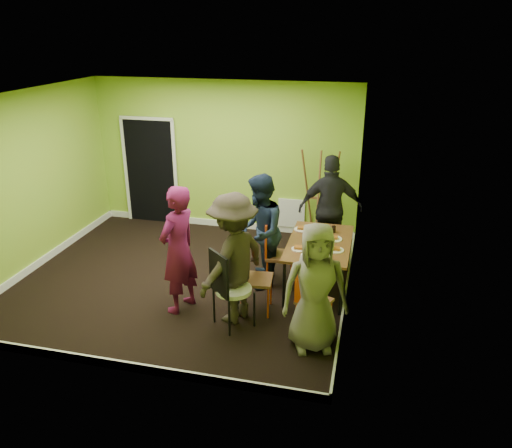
% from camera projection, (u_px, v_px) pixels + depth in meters
% --- Properties ---
extents(ground, '(5.00, 5.00, 0.00)m').
position_uv_depth(ground, '(185.00, 279.00, 7.79)').
color(ground, black).
rests_on(ground, ground).
extents(room_walls, '(5.04, 4.54, 2.82)m').
position_uv_depth(room_walls, '(181.00, 219.00, 7.46)').
color(room_walls, '#9CC332').
rests_on(room_walls, ground).
extents(dining_table, '(0.90, 1.50, 0.75)m').
position_uv_depth(dining_table, '(319.00, 245.00, 7.29)').
color(dining_table, black).
rests_on(dining_table, ground).
extents(chair_left_far, '(0.46, 0.46, 1.02)m').
position_uv_depth(chair_left_far, '(275.00, 249.00, 7.45)').
color(chair_left_far, '#EC4E16').
rests_on(chair_left_far, ground).
extents(chair_left_near, '(0.47, 0.47, 1.03)m').
position_uv_depth(chair_left_near, '(250.00, 273.00, 6.74)').
color(chair_left_near, '#EC4E16').
rests_on(chair_left_near, ground).
extents(chair_back_end, '(0.46, 0.52, 0.95)m').
position_uv_depth(chair_back_end, '(329.00, 223.00, 8.16)').
color(chair_back_end, '#EC4E16').
rests_on(chair_back_end, ground).
extents(chair_front_end, '(0.50, 0.50, 0.92)m').
position_uv_depth(chair_front_end, '(311.00, 298.00, 6.25)').
color(chair_front_end, '#EC4E16').
rests_on(chair_front_end, ground).
extents(chair_bentwood, '(0.60, 0.60, 1.09)m').
position_uv_depth(chair_bentwood, '(228.00, 286.00, 6.36)').
color(chair_bentwood, black).
rests_on(chair_bentwood, ground).
extents(easel, '(0.68, 0.64, 1.71)m').
position_uv_depth(easel, '(319.00, 196.00, 8.90)').
color(easel, brown).
rests_on(easel, ground).
extents(plate_near_left, '(0.24, 0.24, 0.01)m').
position_uv_depth(plate_near_left, '(302.00, 229.00, 7.70)').
color(plate_near_left, white).
rests_on(plate_near_left, dining_table).
extents(plate_near_right, '(0.21, 0.21, 0.01)m').
position_uv_depth(plate_near_right, '(299.00, 249.00, 7.03)').
color(plate_near_right, white).
rests_on(plate_near_right, dining_table).
extents(plate_far_back, '(0.24, 0.24, 0.01)m').
position_uv_depth(plate_far_back, '(321.00, 227.00, 7.77)').
color(plate_far_back, white).
rests_on(plate_far_back, dining_table).
extents(plate_far_front, '(0.25, 0.25, 0.01)m').
position_uv_depth(plate_far_front, '(310.00, 255.00, 6.83)').
color(plate_far_front, white).
rests_on(plate_far_front, dining_table).
extents(plate_wall_back, '(0.27, 0.27, 0.01)m').
position_uv_depth(plate_wall_back, '(333.00, 239.00, 7.36)').
color(plate_wall_back, white).
rests_on(plate_wall_back, dining_table).
extents(plate_wall_front, '(0.24, 0.24, 0.01)m').
position_uv_depth(plate_wall_front, '(335.00, 250.00, 6.99)').
color(plate_wall_front, white).
rests_on(plate_wall_front, dining_table).
extents(thermos, '(0.06, 0.06, 0.22)m').
position_uv_depth(thermos, '(323.00, 234.00, 7.26)').
color(thermos, white).
rests_on(thermos, dining_table).
extents(blue_bottle, '(0.08, 0.08, 0.18)m').
position_uv_depth(blue_bottle, '(330.00, 245.00, 6.96)').
color(blue_bottle, '#1756B0').
rests_on(blue_bottle, dining_table).
extents(orange_bottle, '(0.04, 0.04, 0.08)m').
position_uv_depth(orange_bottle, '(312.00, 234.00, 7.43)').
color(orange_bottle, '#EC4E16').
rests_on(orange_bottle, dining_table).
extents(glass_mid, '(0.07, 0.07, 0.09)m').
position_uv_depth(glass_mid, '(307.00, 231.00, 7.52)').
color(glass_mid, black).
rests_on(glass_mid, dining_table).
extents(glass_back, '(0.06, 0.06, 0.10)m').
position_uv_depth(glass_back, '(334.00, 229.00, 7.58)').
color(glass_back, black).
rests_on(glass_back, dining_table).
extents(glass_front, '(0.07, 0.07, 0.09)m').
position_uv_depth(glass_front, '(327.00, 256.00, 6.72)').
color(glass_front, black).
rests_on(glass_front, dining_table).
extents(cup_a, '(0.13, 0.13, 0.10)m').
position_uv_depth(cup_a, '(309.00, 244.00, 7.07)').
color(cup_a, white).
rests_on(cup_a, dining_table).
extents(cup_b, '(0.10, 0.10, 0.09)m').
position_uv_depth(cup_b, '(330.00, 239.00, 7.26)').
color(cup_b, white).
rests_on(cup_b, dining_table).
extents(person_standing, '(0.61, 0.75, 1.79)m').
position_uv_depth(person_standing, '(178.00, 250.00, 6.67)').
color(person_standing, '#5F103C').
rests_on(person_standing, ground).
extents(person_left_far, '(0.79, 0.94, 1.73)m').
position_uv_depth(person_left_far, '(260.00, 232.00, 7.33)').
color(person_left_far, '#142034').
rests_on(person_left_far, ground).
extents(person_left_near, '(1.06, 1.31, 1.77)m').
position_uv_depth(person_left_near, '(233.00, 259.00, 6.44)').
color(person_left_near, '#312920').
rests_on(person_left_near, ground).
extents(person_back_end, '(1.12, 0.65, 1.79)m').
position_uv_depth(person_back_end, '(331.00, 209.00, 8.16)').
color(person_back_end, black).
rests_on(person_back_end, ground).
extents(person_front_end, '(0.91, 0.73, 1.63)m').
position_uv_depth(person_front_end, '(315.00, 288.00, 5.87)').
color(person_front_end, gray).
rests_on(person_front_end, ground).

